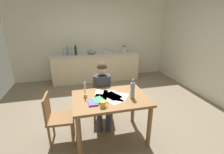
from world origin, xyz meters
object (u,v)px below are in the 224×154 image
at_px(bottle_wine_red, 72,51).
at_px(wine_glass_near_sink, 96,49).
at_px(book_magazine, 93,103).
at_px(wine_glass_by_kettle, 93,49).
at_px(wine_bottle_on_table, 133,90).
at_px(mixing_bowl, 91,52).
at_px(bottle_vinegar, 68,50).
at_px(coffee_mug, 103,104).
at_px(book_cookery, 98,100).
at_px(bottle_sauce, 76,51).
at_px(sink_unit, 108,52).
at_px(bottle_oil, 64,52).
at_px(candlestick, 85,93).
at_px(stovetop_kettle, 124,49).
at_px(person_seated, 103,90).
at_px(wine_glass_back_left, 89,49).
at_px(chair_side_empty, 57,117).
at_px(dining_table, 110,104).
at_px(chair_at_table, 102,96).
at_px(teacup_on_counter, 91,53).

xyz_separation_m(bottle_wine_red, wine_glass_near_sink, (0.80, 0.22, -0.01)).
xyz_separation_m(book_magazine, bottle_wine_red, (-0.25, 2.92, 0.23)).
bearing_deg(wine_glass_by_kettle, wine_bottle_on_table, -86.41).
bearing_deg(mixing_bowl, bottle_vinegar, 170.87).
bearing_deg(coffee_mug, book_cookery, 103.37).
distance_m(coffee_mug, wine_bottle_on_table, 0.53).
distance_m(bottle_sauce, wine_glass_near_sink, 0.72).
bearing_deg(bottle_sauce, wine_glass_by_kettle, 23.93).
relative_size(book_cookery, sink_unit, 0.54).
distance_m(bottle_oil, bottle_wine_red, 0.23).
bearing_deg(candlestick, stovetop_kettle, 60.87).
xyz_separation_m(person_seated, wine_glass_back_left, (0.05, 2.51, 0.33)).
relative_size(chair_side_empty, wine_glass_back_left, 5.63).
bearing_deg(wine_glass_back_left, bottle_oil, -162.81).
xyz_separation_m(bottle_vinegar, wine_glass_back_left, (0.69, 0.08, -0.01)).
distance_m(bottle_sauce, wine_glass_back_left, 0.51).
distance_m(dining_table, person_seated, 0.51).
bearing_deg(stovetop_kettle, wine_glass_by_kettle, 171.72).
height_order(chair_at_table, candlestick, candlestick).
xyz_separation_m(book_magazine, wine_glass_back_left, (0.31, 3.15, 0.22)).
relative_size(mixing_bowl, wine_glass_near_sink, 1.74).
bearing_deg(bottle_sauce, wine_glass_back_left, 28.97).
xyz_separation_m(person_seated, sink_unit, (0.64, 2.37, 0.24)).
height_order(dining_table, candlestick, candlestick).
bearing_deg(wine_glass_back_left, wine_bottle_on_table, -84.39).
relative_size(sink_unit, bottle_oil, 1.28).
height_order(bottle_oil, mixing_bowl, bottle_oil).
xyz_separation_m(chair_at_table, person_seated, (-0.02, -0.15, 0.20)).
xyz_separation_m(wine_glass_near_sink, wine_glass_by_kettle, (-0.12, 0.00, 0.00)).
distance_m(bottle_sauce, wine_glass_by_kettle, 0.61).
bearing_deg(book_cookery, bottle_vinegar, 78.10).
relative_size(bottle_oil, bottle_wine_red, 1.03).
xyz_separation_m(bottle_wine_red, bottle_sauce, (0.12, -0.02, 0.02)).
xyz_separation_m(coffee_mug, book_cookery, (-0.04, 0.18, -0.03)).
height_order(sink_unit, mixing_bowl, sink_unit).
distance_m(dining_table, candlestick, 0.44).
relative_size(chair_side_empty, wine_glass_by_kettle, 5.63).
distance_m(candlestick, bottle_sauce, 2.69).
relative_size(chair_at_table, wine_glass_back_left, 5.58).
xyz_separation_m(coffee_mug, teacup_on_counter, (0.19, 2.99, 0.13)).
height_order(bottle_vinegar, mixing_bowl, bottle_vinegar).
relative_size(wine_bottle_on_table, wine_glass_by_kettle, 2.06).
height_order(book_magazine, wine_glass_back_left, wine_glass_back_left).
bearing_deg(chair_at_table, chair_side_empty, -146.29).
distance_m(person_seated, bottle_vinegar, 2.54).
bearing_deg(book_cookery, person_seated, 52.21).
bearing_deg(chair_side_empty, candlestick, 0.31).
height_order(bottle_wine_red, wine_glass_by_kettle, bottle_wine_red).
relative_size(bottle_wine_red, wine_glass_by_kettle, 1.77).
bearing_deg(dining_table, book_magazine, -156.25).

